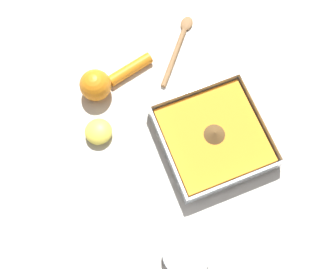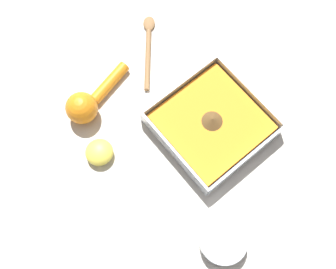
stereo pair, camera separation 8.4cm
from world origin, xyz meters
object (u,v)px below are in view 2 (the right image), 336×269
Objects in this scene: lemon_squeezer at (87,103)px; lemon_half at (99,152)px; square_dish at (212,124)px; spice_bowl at (223,241)px; wooden_spoon at (148,47)px.

lemon_half is (0.10, -0.04, -0.01)m from lemon_squeezer.
lemon_squeezer is at bearing 156.44° from lemon_half.
square_dish is 0.25m from spice_bowl.
square_dish is 3.70× the size of lemon_half.
lemon_squeezer is at bearing 140.84° from wooden_spoon.
spice_bowl is 0.47m from wooden_spoon.
square_dish is at bearing -143.72° from wooden_spoon.
square_dish reaches higher than lemon_half.
wooden_spoon is (-0.24, 0.02, -0.01)m from square_dish.
square_dish is at bearing 118.10° from lemon_squeezer.
lemon_half is at bearing -114.74° from square_dish.
spice_bowl is at bearing -160.03° from wooden_spoon.
lemon_squeezer is (-0.21, -0.18, 0.01)m from square_dish.
lemon_half is (-0.30, -0.08, 0.00)m from spice_bowl.
lemon_half is at bearing 159.95° from wooden_spoon.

